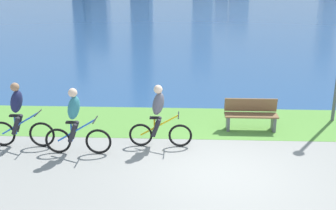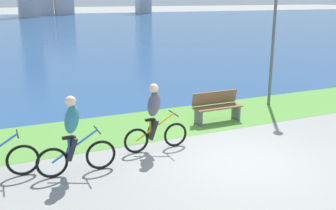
{
  "view_description": "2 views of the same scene",
  "coord_description": "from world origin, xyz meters",
  "views": [
    {
      "loc": [
        -0.83,
        -8.47,
        4.38
      ],
      "look_at": [
        -1.27,
        1.07,
        1.28
      ],
      "focal_mm": 44.46,
      "sensor_mm": 36.0,
      "label": 1
    },
    {
      "loc": [
        -4.83,
        -6.61,
        3.6
      ],
      "look_at": [
        -1.21,
        1.44,
        1.12
      ],
      "focal_mm": 41.2,
      "sensor_mm": 36.0,
      "label": 2
    }
  ],
  "objects": [
    {
      "name": "grass_strip_bayside",
      "position": [
        0.0,
        3.37,
        0.0
      ],
      "size": [
        120.0,
        2.69,
        0.01
      ],
      "primitive_type": "cube",
      "color": "#59933D",
      "rests_on": "ground"
    },
    {
      "name": "lamppost_tall",
      "position": [
        3.65,
        3.73,
        2.71
      ],
      "size": [
        0.28,
        0.28,
        4.18
      ],
      "color": "#595960",
      "rests_on": "ground"
    },
    {
      "name": "ground_plane",
      "position": [
        0.0,
        0.0,
        0.0
      ],
      "size": [
        300.0,
        300.0,
        0.0
      ],
      "primitive_type": "plane",
      "color": "gray"
    },
    {
      "name": "cyclist_trailing",
      "position": [
        -3.54,
        0.99,
        0.84
      ],
      "size": [
        1.67,
        0.52,
        1.7
      ],
      "color": "black",
      "rests_on": "ground"
    },
    {
      "name": "bay_water_surface",
      "position": [
        0.0,
        45.56,
        0.0
      ],
      "size": [
        300.0,
        81.7,
        0.0
      ],
      "primitive_type": "cube",
      "color": "navy",
      "rests_on": "ground"
    },
    {
      "name": "cyclist_lead",
      "position": [
        -1.52,
        1.53,
        0.83
      ],
      "size": [
        1.65,
        0.52,
        1.66
      ],
      "color": "black",
      "rests_on": "ground"
    },
    {
      "name": "bench_near_path",
      "position": [
        1.03,
        2.86,
        0.45
      ],
      "size": [
        1.5,
        0.47,
        0.9
      ],
      "color": "brown",
      "rests_on": "ground"
    }
  ]
}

